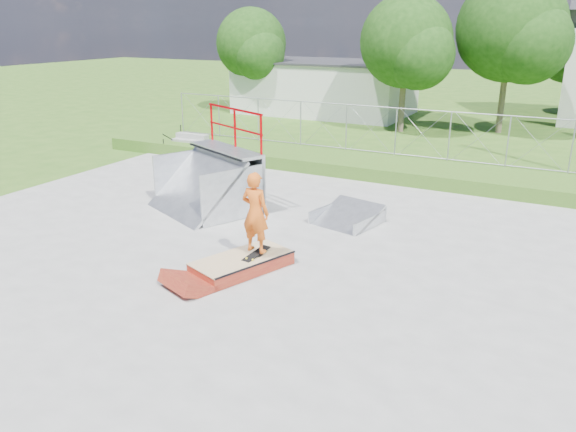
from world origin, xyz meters
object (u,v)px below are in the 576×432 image
object	(u,v)px
grind_box	(242,264)
quarter_pipe	(202,163)
flat_bank_ramp	(347,216)
skater	(255,216)

from	to	relation	value
grind_box	quarter_pipe	size ratio (longest dim) A/B	0.85
grind_box	flat_bank_ramp	bearing A→B (deg)	97.69
grind_box	quarter_pipe	bearing A→B (deg)	156.94
skater	grind_box	bearing A→B (deg)	44.99
grind_box	quarter_pipe	distance (m)	4.75
grind_box	skater	size ratio (longest dim) A/B	1.36
flat_bank_ramp	skater	world-z (taller)	skater
quarter_pipe	skater	xyz separation A→B (m)	(3.54, -2.95, -0.16)
quarter_pipe	skater	size ratio (longest dim) A/B	1.59
quarter_pipe	flat_bank_ramp	size ratio (longest dim) A/B	1.77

